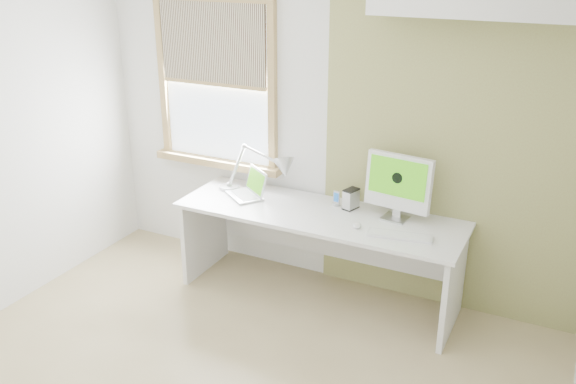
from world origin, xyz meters
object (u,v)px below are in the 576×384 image
Objects in this scene: desk at (322,233)px; imac at (398,183)px; laptop at (249,190)px; desk_lamp at (274,170)px; external_drive at (351,199)px.

imac is (0.55, 0.10, 0.47)m from desk.
laptop is (-0.64, 0.00, 0.25)m from desk.
desk_lamp reaches higher than laptop.
external_drive is (0.83, 0.12, 0.03)m from laptop.
desk_lamp is 1.42× the size of imac.
desk_lamp is at bearing 178.96° from external_drive.
laptop reaches higher than external_drive.
desk_lamp is at bearing 178.44° from imac.
external_drive is (0.67, -0.01, -0.13)m from desk_lamp.
desk_lamp is (-0.48, 0.13, 0.40)m from desk.
laptop is at bearing -140.47° from desk_lamp.
desk is 0.35m from external_drive.
external_drive reaches higher than desk.
external_drive is (0.19, 0.12, 0.28)m from desk.
desk_lamp is 1.04m from imac.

